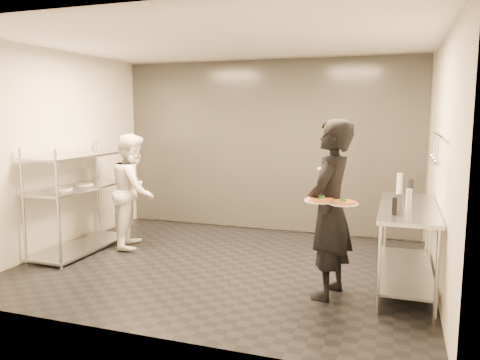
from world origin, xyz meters
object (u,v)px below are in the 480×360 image
(waiter, at_px, (330,210))
(bottle_clear, at_px, (409,199))
(bottle_green, at_px, (400,183))
(pizza_plate_far, at_px, (343,203))
(pass_rack, at_px, (80,197))
(pizza_plate_near, at_px, (320,200))
(prep_counter, at_px, (407,232))
(chef, at_px, (134,191))
(salad_plate, at_px, (329,167))
(pos_monitor, at_px, (397,204))
(bottle_dark, at_px, (411,188))

(waiter, relative_size, bottle_clear, 8.99)
(bottle_green, bearing_deg, pizza_plate_far, -108.38)
(pass_rack, xyz_separation_m, pizza_plate_near, (3.48, -0.74, 0.30))
(bottle_clear, bearing_deg, waiter, -151.92)
(bottle_green, bearing_deg, pizza_plate_near, -116.04)
(pass_rack, xyz_separation_m, prep_counter, (4.33, 0.00, -0.14))
(pizza_plate_far, bearing_deg, prep_counter, 50.92)
(chef, bearing_deg, salad_plate, -123.25)
(pos_monitor, height_order, bottle_dark, bottle_dark)
(pass_rack, distance_m, bottle_dark, 4.41)
(bottle_dark, bearing_deg, prep_counter, -92.98)
(pass_rack, relative_size, pos_monitor, 6.58)
(chef, bearing_deg, waiter, -128.66)
(pass_rack, bearing_deg, pos_monitor, -5.98)
(prep_counter, bearing_deg, pizza_plate_far, -129.08)
(pizza_plate_near, relative_size, bottle_dark, 1.49)
(prep_counter, bearing_deg, pos_monitor, -105.14)
(salad_plate, bearing_deg, pizza_plate_near, -90.62)
(salad_plate, relative_size, bottle_clear, 1.19)
(pizza_plate_far, relative_size, pos_monitor, 1.21)
(bottle_green, bearing_deg, bottle_clear, -84.14)
(prep_counter, bearing_deg, chef, 173.45)
(pos_monitor, height_order, bottle_clear, bottle_clear)
(waiter, bearing_deg, bottle_dark, 156.89)
(chef, xyz_separation_m, pos_monitor, (3.61, -0.87, 0.19))
(prep_counter, height_order, pos_monitor, pos_monitor)
(pos_monitor, xyz_separation_m, bottle_dark, (0.15, 1.05, 0.02))
(chef, relative_size, bottle_dark, 7.57)
(salad_plate, bearing_deg, pos_monitor, -15.00)
(waiter, distance_m, chef, 3.12)
(chef, relative_size, bottle_green, 6.32)
(bottle_green, height_order, bottle_clear, bottle_green)
(prep_counter, distance_m, chef, 3.76)
(pizza_plate_near, bearing_deg, prep_counter, 40.88)
(salad_plate, height_order, bottle_dark, salad_plate)
(bottle_dark, bearing_deg, salad_plate, -135.79)
(pizza_plate_near, height_order, bottle_green, bottle_green)
(prep_counter, xyz_separation_m, chef, (-3.73, 0.43, 0.19))
(pizza_plate_far, distance_m, bottle_green, 1.65)
(pizza_plate_far, distance_m, bottle_clear, 0.87)
(chef, relative_size, pizza_plate_far, 5.54)
(prep_counter, bearing_deg, bottle_clear, -91.54)
(chef, height_order, bottle_green, chef)
(pass_rack, xyz_separation_m, bottle_green, (4.23, 0.80, 0.28))
(waiter, height_order, salad_plate, waiter)
(pizza_plate_far, bearing_deg, chef, 158.97)
(salad_plate, distance_m, bottle_green, 1.32)
(prep_counter, bearing_deg, pass_rack, -179.97)
(prep_counter, xyz_separation_m, waiter, (-0.78, -0.57, 0.31))
(pass_rack, height_order, pizza_plate_near, pass_rack)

